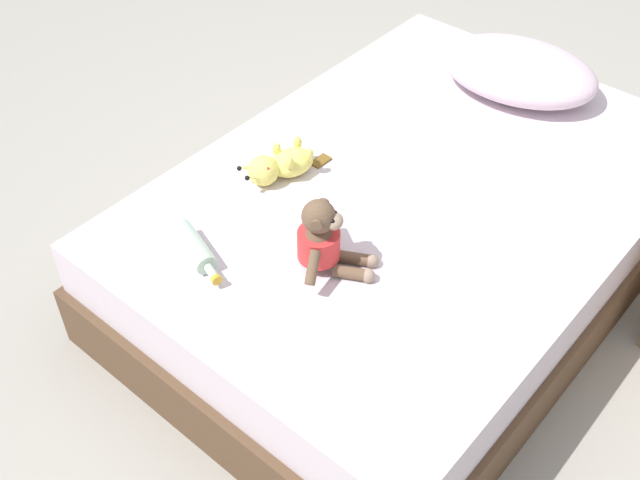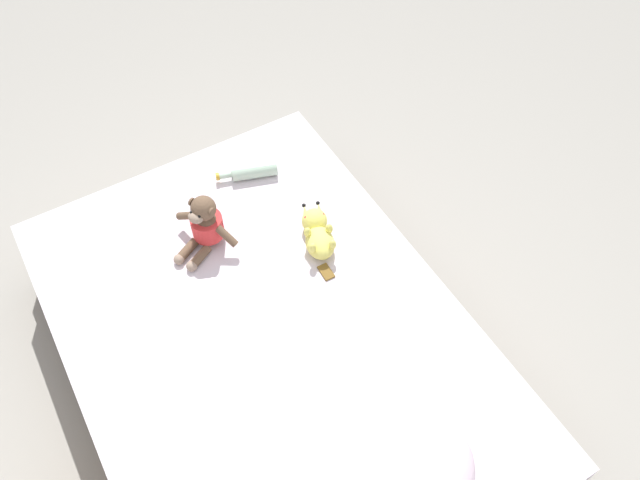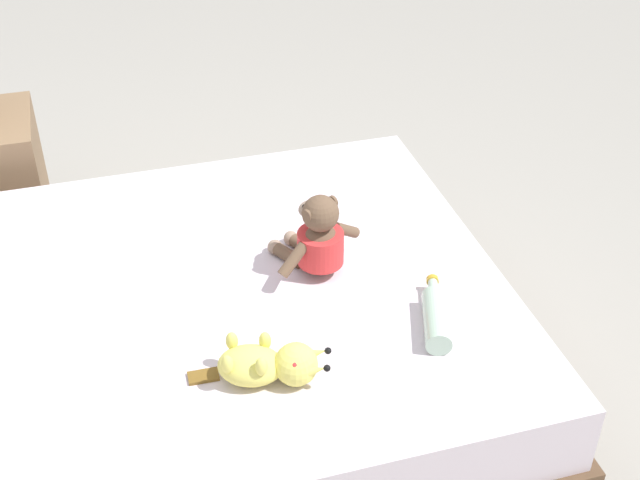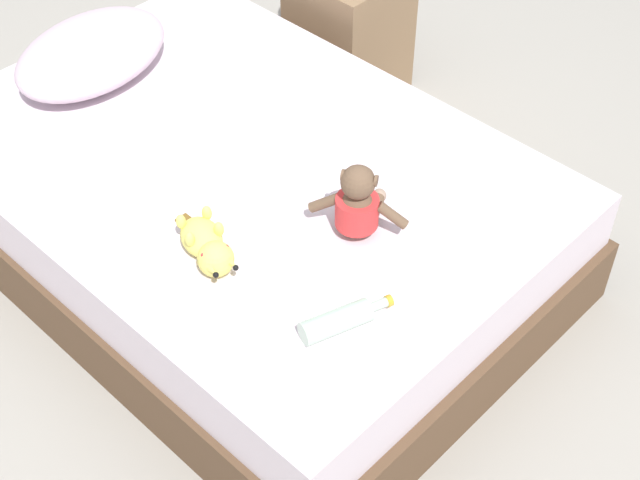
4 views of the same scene
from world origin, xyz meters
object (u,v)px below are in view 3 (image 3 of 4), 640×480
object	(u,v)px
plush_yellow_creature	(270,364)
glass_bottle	(436,318)
bed	(148,366)
plush_monkey	(317,239)

from	to	relation	value
plush_yellow_creature	glass_bottle	size ratio (longest dim) A/B	1.25
bed	glass_bottle	world-z (taller)	glass_bottle
bed	plush_monkey	world-z (taller)	plush_monkey
plush_monkey	glass_bottle	world-z (taller)	plush_monkey
bed	plush_monkey	xyz separation A→B (m)	(0.01, -0.48, 0.31)
bed	glass_bottle	size ratio (longest dim) A/B	7.55
bed	plush_yellow_creature	xyz separation A→B (m)	(-0.36, -0.26, 0.26)
plush_yellow_creature	glass_bottle	distance (m)	0.43
plush_monkey	glass_bottle	xyz separation A→B (m)	(-0.31, -0.21, -0.06)
glass_bottle	plush_yellow_creature	bearing A→B (deg)	98.21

